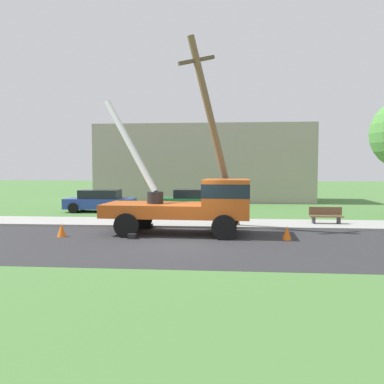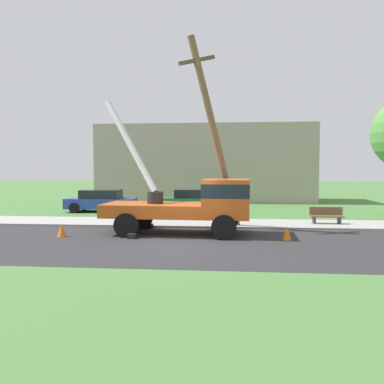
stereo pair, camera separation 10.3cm
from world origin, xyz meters
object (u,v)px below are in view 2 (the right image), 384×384
Objects in this scene: parked_sedan_blue at (101,201)px; traffic_cone_behind at (62,230)px; park_bench at (326,216)px; traffic_cone_ahead at (287,233)px; parked_sedan_green at (194,200)px; leaning_utility_pole at (214,132)px; utility_truck at (196,201)px.

traffic_cone_behind is at bearing -81.54° from parked_sedan_blue.
traffic_cone_behind is at bearing -159.49° from park_bench.
traffic_cone_ahead is 0.13× the size of parked_sedan_green.
utility_truck is at bearing -113.21° from leaning_utility_pole.
utility_truck is 12.06× the size of traffic_cone_behind.
traffic_cone_behind is 12.40m from park_bench.
traffic_cone_ahead is at bearing -120.24° from park_bench.
parked_sedan_green is (-0.90, 9.16, -0.70)m from utility_truck.
parked_sedan_blue is (-6.85, 8.19, -0.70)m from utility_truck.
utility_truck is 0.77× the size of leaning_utility_pole.
utility_truck is 1.53× the size of parked_sedan_green.
traffic_cone_behind is (-9.12, -0.07, 0.00)m from traffic_cone_ahead.
traffic_cone_ahead is 1.00× the size of traffic_cone_behind.
traffic_cone_ahead is 0.13× the size of parked_sedan_blue.
parked_sedan_green is at bearing 114.01° from traffic_cone_ahead.
park_bench is at bearing 59.76° from traffic_cone_ahead.
utility_truck is 3.98m from traffic_cone_ahead.
park_bench is (2.49, 4.28, 0.18)m from traffic_cone_ahead.
traffic_cone_behind is at bearing -155.80° from leaning_utility_pole.
traffic_cone_behind is (-6.15, -2.76, -4.21)m from leaning_utility_pole.
utility_truck reaches higher than parked_sedan_green.
parked_sedan_green is (-1.59, 7.55, -3.77)m from leaning_utility_pole.
utility_truck is 7.00m from park_bench.
parked_sedan_blue reaches higher than park_bench.
utility_truck reaches higher than traffic_cone_behind.
traffic_cone_ahead is 9.12m from traffic_cone_behind.
utility_truck is at bearing -152.62° from park_bench.
park_bench reaches higher than traffic_cone_ahead.
utility_truck is at bearing -50.09° from parked_sedan_blue.
parked_sedan_blue is 13.94m from park_bench.
parked_sedan_blue reaches higher than traffic_cone_ahead.
traffic_cone_ahead is 14.03m from parked_sedan_blue.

